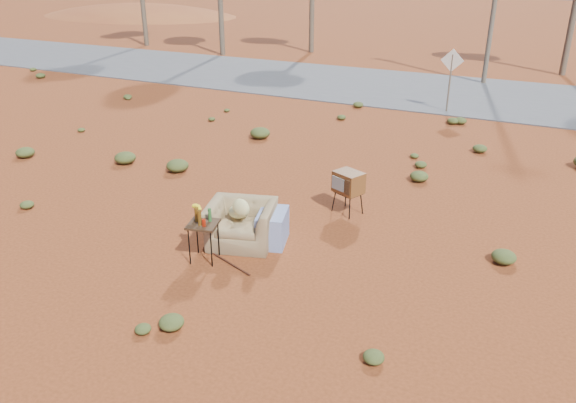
% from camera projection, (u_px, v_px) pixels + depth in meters
% --- Properties ---
extents(ground, '(140.00, 140.00, 0.00)m').
position_uv_depth(ground, '(238.00, 254.00, 10.46)').
color(ground, brown).
rests_on(ground, ground).
extents(highway, '(140.00, 7.00, 0.04)m').
position_uv_depth(highway, '(423.00, 90.00, 22.82)').
color(highway, '#565659').
rests_on(highway, ground).
extents(dirt_mound, '(26.00, 18.00, 2.00)m').
position_uv_depth(dirt_mound, '(139.00, 15.00, 50.31)').
color(dirt_mound, '#955124').
rests_on(dirt_mound, ground).
extents(armchair, '(1.60, 1.29, 1.09)m').
position_uv_depth(armchair, '(247.00, 219.00, 10.67)').
color(armchair, olive).
rests_on(armchair, ground).
extents(tv_unit, '(0.72, 0.66, 0.93)m').
position_uv_depth(tv_unit, '(348.00, 183.00, 11.85)').
color(tv_unit, black).
rests_on(tv_unit, ground).
extents(side_table, '(0.62, 0.62, 1.04)m').
position_uv_depth(side_table, '(201.00, 221.00, 10.00)').
color(side_table, '#3B2515').
rests_on(side_table, ground).
extents(rusty_bar, '(1.29, 0.53, 0.04)m').
position_uv_depth(rusty_bar, '(226.00, 261.00, 10.19)').
color(rusty_bar, '#462012').
rests_on(rusty_bar, ground).
extents(road_sign, '(0.78, 0.06, 2.19)m').
position_uv_depth(road_sign, '(451.00, 69.00, 19.16)').
color(road_sign, brown).
rests_on(road_sign, ground).
extents(scrub_patch, '(17.49, 8.07, 0.33)m').
position_uv_depth(scrub_patch, '(296.00, 166.00, 14.36)').
color(scrub_patch, '#404E22').
rests_on(scrub_patch, ground).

